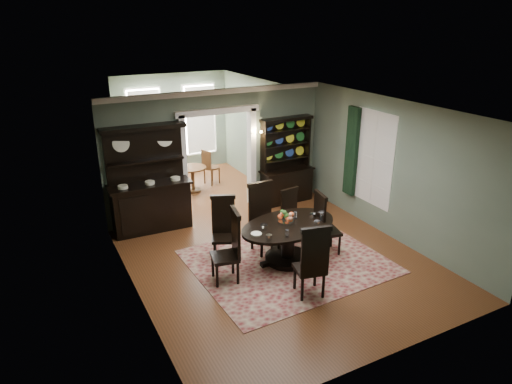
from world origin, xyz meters
TOP-DOWN VIEW (x-y plane):
  - room at (0.00, 0.04)m, footprint 5.51×6.01m
  - parlor at (0.00, 5.53)m, footprint 3.51×3.50m
  - doorway_trim at (0.00, 3.00)m, footprint 2.08×0.25m
  - right_window at (2.69, 0.93)m, footprint 0.15×1.47m
  - wall_sconce at (0.95, 2.85)m, footprint 0.27×0.21m
  - rug at (0.16, -0.03)m, footprint 3.72×3.17m
  - dining_table at (0.18, 0.00)m, footprint 2.22×2.17m
  - centerpiece at (0.15, 0.06)m, footprint 1.58×1.02m
  - chair_far_left at (-0.87, 0.76)m, footprint 0.62×0.61m
  - chair_far_mid at (-0.03, 0.69)m, footprint 0.56×0.52m
  - chair_far_right at (0.68, 0.71)m, footprint 0.50×0.48m
  - chair_end_left at (-1.10, -0.11)m, footprint 0.57×0.59m
  - chair_end_right at (0.96, -0.05)m, footprint 0.54×0.57m
  - chair_near at (-0.12, -1.26)m, footprint 0.60×0.58m
  - sideboard at (-1.80, 2.72)m, footprint 1.83×0.69m
  - welsh_dresser at (1.78, 2.76)m, footprint 1.43×0.57m
  - parlor_table at (-0.15, 4.52)m, footprint 0.76×0.76m
  - parlor_chair_left at (-0.42, 4.91)m, footprint 0.44×0.43m
  - parlor_chair_right at (0.50, 4.85)m, footprint 0.48×0.47m

SIDE VIEW (x-z plane):
  - rug at x=0.16m, z-range 0.00..0.01m
  - parlor_table at x=-0.15m, z-range 0.11..0.82m
  - parlor_chair_left at x=-0.42m, z-range 0.03..1.00m
  - parlor_chair_right at x=0.50m, z-range 0.04..1.06m
  - dining_table at x=0.18m, z-range 0.16..0.96m
  - chair_far_right at x=0.68m, z-range 0.03..1.22m
  - chair_far_left at x=-0.87m, z-range 0.03..1.33m
  - chair_end_right at x=0.96m, z-range 0.03..1.36m
  - chair_end_left at x=-1.10m, z-range 0.04..1.42m
  - chair_near at x=-0.12m, z-range 0.04..1.42m
  - chair_far_mid at x=-0.03m, z-range 0.04..1.49m
  - welsh_dresser at x=1.78m, z-range -0.30..1.90m
  - sideboard at x=-1.80m, z-range -0.36..2.02m
  - centerpiece at x=0.15m, z-range 0.75..1.01m
  - parlor at x=0.00m, z-range 0.01..3.02m
  - room at x=0.00m, z-range 0.07..3.08m
  - right_window at x=2.69m, z-range 0.54..2.66m
  - doorway_trim at x=0.00m, z-range 0.33..2.90m
  - wall_sconce at x=0.95m, z-range 1.79..1.99m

